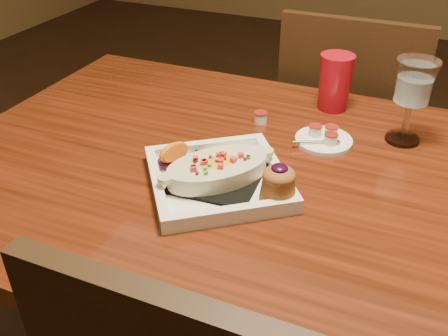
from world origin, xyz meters
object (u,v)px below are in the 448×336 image
at_px(saucer, 323,138).
at_px(red_tumbler, 335,82).
at_px(plate, 224,175).
at_px(chair_far, 346,141).
at_px(goblet, 414,87).
at_px(table, 294,218).

distance_m(saucer, red_tumbler, 0.19).
xyz_separation_m(saucer, red_tumbler, (-0.02, 0.18, 0.06)).
height_order(plate, saucer, plate).
bearing_deg(red_tumbler, chair_far, 87.95).
height_order(plate, goblet, goblet).
height_order(table, red_tumbler, red_tumbler).
bearing_deg(saucer, red_tumbler, 96.80).
xyz_separation_m(goblet, saucer, (-0.16, -0.08, -0.12)).
distance_m(plate, red_tumbler, 0.44).
distance_m(table, red_tumbler, 0.38).
height_order(plate, red_tumbler, red_tumbler).
height_order(goblet, red_tumbler, goblet).
bearing_deg(saucer, goblet, 25.71).
xyz_separation_m(chair_far, red_tumbler, (-0.01, -0.29, 0.31)).
relative_size(goblet, saucer, 1.48).
bearing_deg(goblet, table, -125.16).
relative_size(chair_far, red_tumbler, 6.73).
relative_size(plate, saucer, 2.80).
xyz_separation_m(table, saucer, (0.01, 0.17, 0.11)).
bearing_deg(table, plate, -148.13).
xyz_separation_m(plate, goblet, (0.30, 0.32, 0.10)).
relative_size(chair_far, saucer, 7.38).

